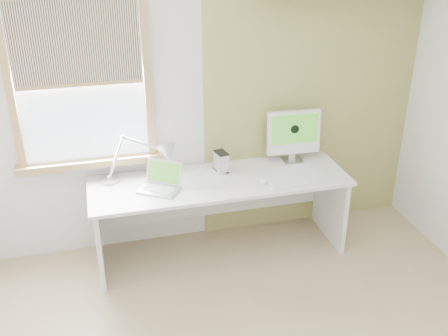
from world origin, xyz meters
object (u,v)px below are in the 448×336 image
object	(u,v)px
laptop	(161,182)
imac	(294,133)
external_drive	(221,162)
desk	(218,196)
desk_lamp	(156,156)

from	to	relation	value
laptop	imac	distance (m)	1.28
external_drive	imac	bearing A→B (deg)	4.47
imac	external_drive	bearing A→B (deg)	-175.53
desk	desk_lamp	distance (m)	0.66
laptop	desk	bearing A→B (deg)	10.16
desk	external_drive	bearing A→B (deg)	61.63
laptop	imac	xyz separation A→B (m)	(1.24, 0.24, 0.21)
desk_lamp	laptop	xyz separation A→B (m)	(0.01, -0.17, -0.16)
desk_lamp	external_drive	world-z (taller)	desk_lamp
desk_lamp	imac	bearing A→B (deg)	3.35
desk	laptop	xyz separation A→B (m)	(-0.50, -0.09, 0.25)
desk	desk_lamp	bearing A→B (deg)	171.32
laptop	external_drive	distance (m)	0.59
desk	imac	bearing A→B (deg)	11.58
external_drive	imac	size ratio (longest dim) A/B	0.37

